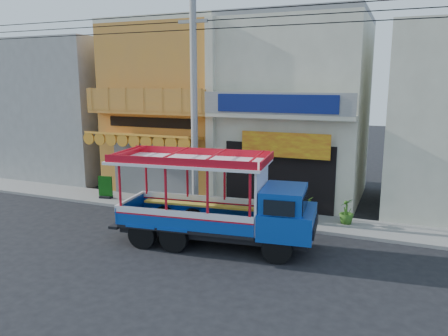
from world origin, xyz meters
name	(u,v)px	position (x,y,z in m)	size (l,w,h in m)	color
ground	(179,246)	(0.00, 0.00, 0.00)	(90.00, 90.00, 0.00)	black
sidewalk	(225,212)	(0.00, 4.00, 0.06)	(30.00, 2.00, 0.12)	slate
shophouse_left	(182,107)	(-4.00, 7.96, 4.11)	(6.00, 7.50, 8.24)	#C8822C
shophouse_right	(297,110)	(2.00, 7.96, 4.11)	(6.00, 6.75, 8.24)	beige
party_pilaster	(210,115)	(-1.00, 4.85, 4.00)	(0.35, 0.30, 8.00)	beige
filler_building_left	(75,109)	(-11.00, 8.00, 3.80)	(6.00, 6.00, 7.60)	gray
utility_pole	(197,91)	(-0.85, 3.30, 5.03)	(28.00, 0.26, 9.00)	gray
songthaew_truck	(228,203)	(1.52, 0.60, 1.50)	(6.85, 2.90, 3.10)	black
green_sign	(106,189)	(-5.81, 3.76, 0.55)	(0.67, 0.39, 1.02)	black
potted_plant_a	(301,208)	(3.18, 4.08, 0.57)	(0.81, 0.70, 0.90)	#305F1B
potted_plant_b	(268,202)	(1.77, 4.28, 0.62)	(0.55, 0.44, 0.99)	#305F1B
potted_plant_c	(347,211)	(4.87, 4.21, 0.60)	(0.54, 0.54, 0.96)	#305F1B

